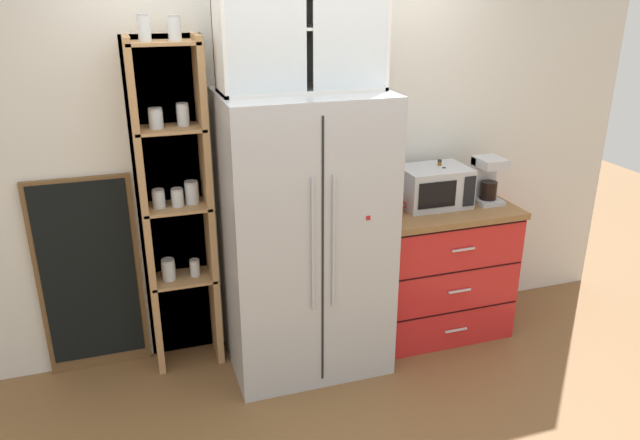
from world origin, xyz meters
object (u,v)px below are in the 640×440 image
Objects in this scene: refrigerator at (304,235)px; coffee_maker at (486,179)px; microwave at (434,186)px; bottle_clear at (442,189)px; chalkboard_menu at (90,276)px; bottle_amber at (438,184)px; mug_red at (397,206)px.

coffee_maker is at bearing 3.19° from refrigerator.
coffee_maker is (1.29, 0.07, 0.21)m from refrigerator.
microwave is 1.67× the size of bottle_clear.
coffee_maker reaches higher than bottle_clear.
bottle_amber is at bearing -4.47° from chalkboard_menu.
chalkboard_menu is (-1.27, 0.32, -0.23)m from refrigerator.
bottle_clear is at bearing -90.00° from bottle_amber.
bottle_amber is 2.29m from chalkboard_menu.
coffee_maker is 0.25× the size of chalkboard_menu.
refrigerator reaches higher than chalkboard_menu.
chalkboard_menu is (-1.91, 0.26, -0.33)m from mug_red.
chalkboard_menu is at bearing 165.65° from refrigerator.
coffee_maker reaches higher than bottle_amber.
bottle_amber is at bearing 90.00° from bottle_clear.
refrigerator is 5.81× the size of bottle_amber.
coffee_maker is 1.04× the size of bottle_amber.
refrigerator is at bearing -174.89° from bottle_clear.
microwave is at bearing 7.04° from refrigerator.
coffee_maker is 0.33m from bottle_amber.
chalkboard_menu is (-2.24, 0.24, -0.40)m from bottle_clear.
microwave is 0.06m from bottle_amber.
refrigerator is at bearing -174.37° from mug_red.
bottle_clear is (0.98, 0.09, 0.17)m from refrigerator.
mug_red is at bearing -165.58° from bottle_amber.
coffee_maker is at bearing -5.62° from chalkboard_menu.
bottle_clear is at bearing 4.11° from mug_red.
bottle_amber is (-0.32, 0.08, -0.02)m from coffee_maker.
coffee_maker is at bearing -2.70° from bottle_clear.
coffee_maker reaches higher than mug_red.
refrigerator is 0.99m from bottle_clear.
chalkboard_menu reaches higher than bottle_clear.
refrigerator is at bearing -14.35° from chalkboard_menu.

